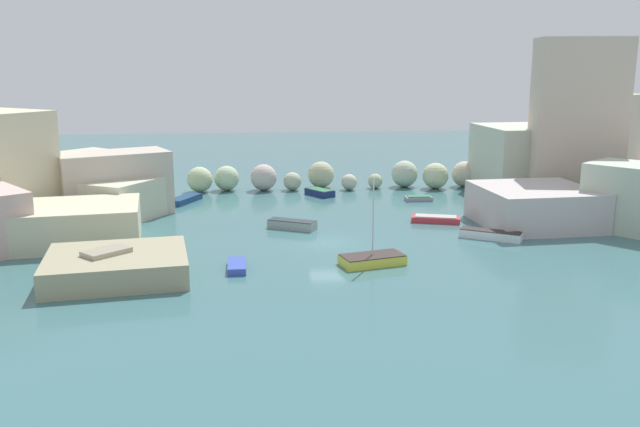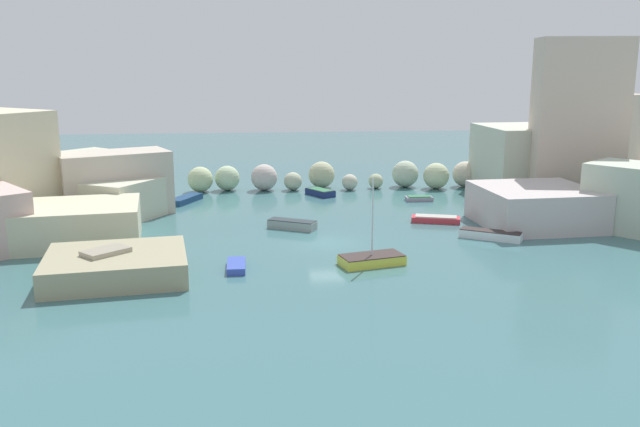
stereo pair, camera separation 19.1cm
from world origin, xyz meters
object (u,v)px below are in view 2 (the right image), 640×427
(moored_boat_0, at_px, (320,192))
(moored_boat_3, at_px, (186,199))
(moored_boat_1, at_px, (436,219))
(moored_boat_5, at_px, (490,235))
(moored_boat_6, at_px, (114,266))
(moored_boat_7, at_px, (419,198))
(stone_dock, at_px, (116,266))
(channel_buoy, at_px, (316,191))
(moored_boat_4, at_px, (292,224))
(moored_boat_2, at_px, (372,259))
(moored_boat_8, at_px, (236,266))

(moored_boat_0, height_order, moored_boat_3, moored_boat_0)
(moored_boat_1, distance_m, moored_boat_5, 6.23)
(moored_boat_3, xyz_separation_m, moored_boat_6, (-2.13, -22.17, 0.40))
(moored_boat_0, height_order, moored_boat_7, moored_boat_0)
(stone_dock, xyz_separation_m, moored_boat_5, (25.51, 6.64, -0.43))
(channel_buoy, xyz_separation_m, moored_boat_4, (-3.15, -14.13, 0.06))
(stone_dock, height_order, moored_boat_1, stone_dock)
(moored_boat_4, distance_m, moored_boat_7, 15.88)
(moored_boat_0, relative_size, moored_boat_1, 0.82)
(stone_dock, distance_m, moored_boat_1, 26.07)
(channel_buoy, distance_m, moored_boat_6, 29.00)
(moored_boat_1, xyz_separation_m, moored_boat_2, (-7.23, -11.13, 0.10))
(moored_boat_4, xyz_separation_m, moored_boat_6, (-11.42, -10.94, 0.33))
(moored_boat_2, height_order, moored_boat_4, moored_boat_2)
(moored_boat_8, bearing_deg, moored_boat_1, 124.95)
(moored_boat_4, distance_m, moored_boat_8, 10.98)
(moored_boat_7, bearing_deg, moored_boat_5, 97.71)
(moored_boat_0, bearing_deg, stone_dock, 116.71)
(channel_buoy, xyz_separation_m, moored_boat_3, (-12.44, -2.90, -0.02))
(moored_boat_6, height_order, moored_boat_8, moored_boat_6)
(moored_boat_2, bearing_deg, moored_boat_3, -71.83)
(moored_boat_5, bearing_deg, moored_boat_3, 177.93)
(stone_dock, distance_m, moored_boat_5, 26.37)
(channel_buoy, relative_size, moored_boat_3, 0.13)
(moored_boat_8, bearing_deg, moored_boat_3, -166.88)
(moored_boat_2, bearing_deg, moored_boat_7, -126.79)
(moored_boat_7, bearing_deg, moored_boat_3, -3.26)
(channel_buoy, xyz_separation_m, moored_boat_2, (1.40, -24.16, 0.06))
(moored_boat_3, relative_size, moored_boat_7, 1.77)
(channel_buoy, distance_m, moored_boat_3, 12.77)
(moored_boat_6, xyz_separation_m, moored_boat_7, (23.93, 20.73, -0.45))
(moored_boat_2, xyz_separation_m, moored_boat_8, (-8.63, -0.17, -0.13))
(stone_dock, bearing_deg, moored_boat_4, 45.05)
(stone_dock, distance_m, channel_buoy, 29.13)
(stone_dock, height_order, moored_boat_2, moored_boat_2)
(moored_boat_2, relative_size, moored_boat_7, 2.27)
(stone_dock, bearing_deg, channel_buoy, 60.49)
(stone_dock, distance_m, moored_boat_0, 28.54)
(moored_boat_8, bearing_deg, moored_boat_6, -84.70)
(moored_boat_0, distance_m, moored_boat_7, 9.65)
(stone_dock, bearing_deg, moored_boat_1, 28.21)
(moored_boat_4, height_order, moored_boat_5, moored_boat_4)
(moored_boat_1, height_order, moored_boat_6, moored_boat_6)
(moored_boat_3, bearing_deg, moored_boat_1, 89.07)
(moored_boat_8, bearing_deg, moored_boat_0, 161.52)
(moored_boat_4, relative_size, moored_boat_8, 1.38)
(moored_boat_0, height_order, moored_boat_2, moored_boat_2)
(moored_boat_3, height_order, moored_boat_7, moored_boat_3)
(moored_boat_2, relative_size, moored_boat_8, 2.00)
(moored_boat_2, distance_m, moored_boat_8, 8.63)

